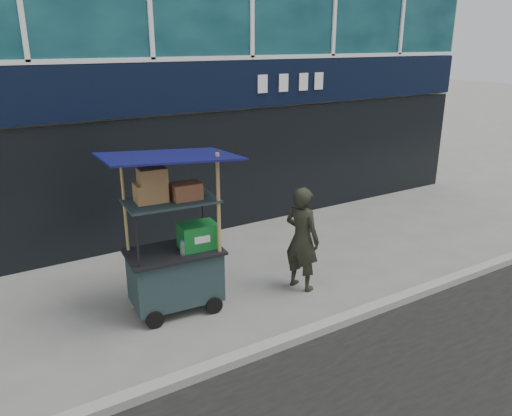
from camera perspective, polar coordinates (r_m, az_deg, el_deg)
ground at (r=6.78m, az=2.24°, el=-14.65°), size 80.00×80.00×0.00m
curb at (r=6.61m, az=3.24°, el=-15.01°), size 80.00×0.18×0.12m
vendor_cart at (r=7.15m, az=-9.18°, el=-5.44°), size 1.85×1.38×2.37m
vendor_man at (r=7.70m, az=5.28°, el=-3.52°), size 0.56×0.69×1.65m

